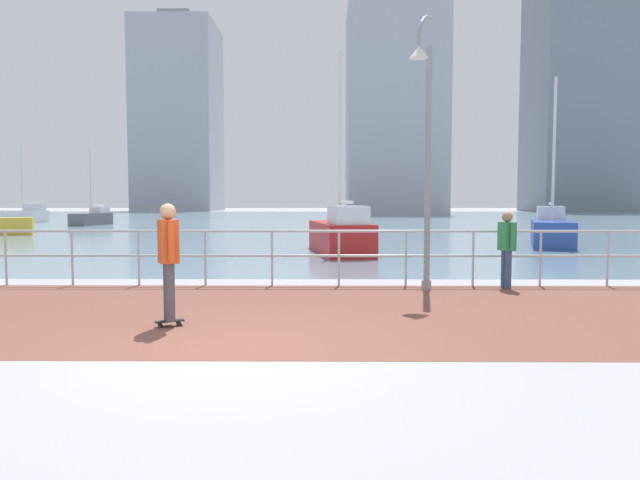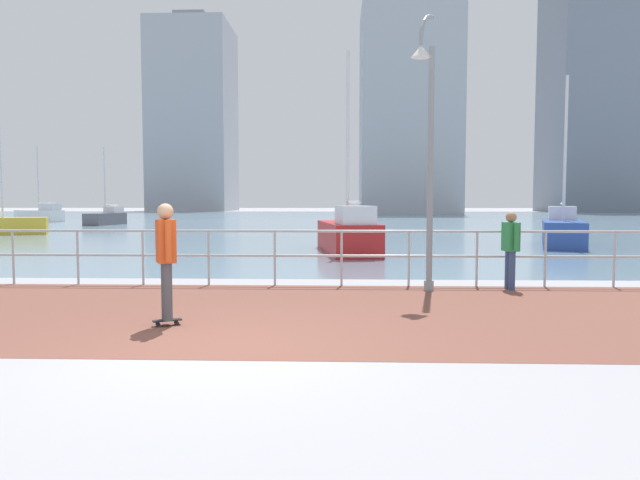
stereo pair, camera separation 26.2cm
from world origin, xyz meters
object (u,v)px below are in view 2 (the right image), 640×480
object	(u,v)px
skateboarder	(166,253)
sailboat_red	(107,217)
sailboat_yellow	(563,230)
sailboat_ivory	(348,234)
sailboat_teal	(0,224)
lamppost	(428,140)
sailboat_white	(40,215)
bystander	(511,244)

from	to	relation	value
skateboarder	sailboat_red	world-z (taller)	sailboat_red
sailboat_yellow	sailboat_ivory	xyz separation A→B (m)	(-8.48, -3.28, 0.02)
skateboarder	sailboat_yellow	xyz separation A→B (m)	(11.21, 14.80, -0.41)
skateboarder	sailboat_teal	bearing A→B (deg)	125.78
sailboat_yellow	sailboat_teal	size ratio (longest dim) A/B	1.10
sailboat_red	sailboat_ivory	bearing A→B (deg)	-52.16
sailboat_ivory	lamppost	bearing A→B (deg)	-80.46
skateboarder	lamppost	bearing A→B (deg)	37.85
sailboat_red	sailboat_white	bearing A→B (deg)	143.28
bystander	sailboat_white	world-z (taller)	sailboat_white
lamppost	sailboat_ivory	bearing A→B (deg)	99.54
sailboat_white	sailboat_yellow	distance (m)	43.67
sailboat_ivory	sailboat_red	distance (m)	29.31
bystander	sailboat_red	world-z (taller)	sailboat_red
lamppost	skateboarder	size ratio (longest dim) A/B	3.07
sailboat_yellow	sailboat_ivory	bearing A→B (deg)	-158.87
lamppost	bystander	size ratio (longest dim) A/B	3.42
lamppost	sailboat_ivory	distance (m)	8.74
sailboat_yellow	lamppost	bearing A→B (deg)	-121.41
bystander	sailboat_white	size ratio (longest dim) A/B	0.24
lamppost	sailboat_teal	world-z (taller)	sailboat_teal
sailboat_white	sailboat_teal	distance (m)	21.02
lamppost	skateboarder	world-z (taller)	lamppost
sailboat_teal	sailboat_yellow	bearing A→B (deg)	-14.28
skateboarder	sailboat_ivory	world-z (taller)	sailboat_ivory
sailboat_red	sailboat_yellow	bearing A→B (deg)	-36.90
sailboat_white	sailboat_ivory	size ratio (longest dim) A/B	0.96
sailboat_yellow	sailboat_red	bearing A→B (deg)	143.10
sailboat_yellow	sailboat_red	size ratio (longest dim) A/B	1.13
sailboat_ivory	sailboat_white	bearing A→B (deg)	131.92
bystander	sailboat_ivory	bearing A→B (deg)	111.59
sailboat_yellow	sailboat_ivory	size ratio (longest dim) A/B	0.96
sailboat_yellow	sailboat_red	xyz separation A→B (m)	(-26.46, 19.87, -0.07)
sailboat_ivory	skateboarder	bearing A→B (deg)	-103.31
bystander	sailboat_teal	bearing A→B (deg)	139.96
bystander	sailboat_red	size ratio (longest dim) A/B	0.27
sailboat_teal	skateboarder	bearing A→B (deg)	-54.22
bystander	skateboarder	bearing A→B (deg)	-148.48
sailboat_ivory	sailboat_teal	size ratio (longest dim) A/B	1.14
sailboat_white	sailboat_red	distance (m)	10.58
lamppost	sailboat_red	distance (m)	37.03
bystander	sailboat_yellow	xyz separation A→B (m)	(5.34, 11.21, -0.28)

